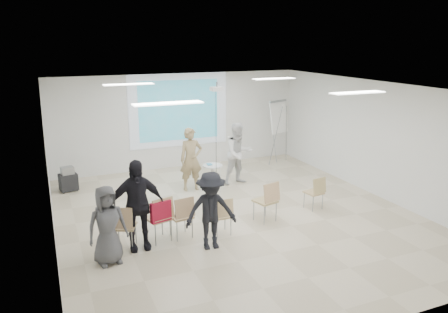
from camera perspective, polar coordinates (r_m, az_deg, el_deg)
name	(u,v)px	position (r m, az deg, el deg)	size (l,w,h in m)	color
floor	(237,218)	(10.40, 1.72, -8.00)	(8.00, 9.00, 0.10)	beige
ceiling	(238,86)	(9.62, 1.87, 9.25)	(8.00, 9.00, 0.10)	white
wall_back	(179,121)	(14.06, -5.94, 4.66)	(8.00, 0.10, 3.00)	silver
wall_left	(46,175)	(9.06, -22.24, -2.27)	(0.10, 9.00, 3.00)	silver
wall_right	(378,139)	(12.11, 19.53, 2.16)	(0.10, 9.00, 3.00)	silver
projection_halo	(179,110)	(13.94, -5.90, 6.03)	(3.20, 0.01, 2.30)	silver
projection_image	(179,110)	(13.93, -5.88, 6.02)	(2.60, 0.01, 1.90)	teal
pedestal_table	(213,175)	(12.13, -1.51, -2.41)	(0.60, 0.60, 0.68)	white
player_left	(191,155)	(11.87, -4.33, 0.18)	(0.72, 0.48, 1.96)	tan
player_right	(239,150)	(12.35, 1.93, 0.80)	(0.94, 0.76, 1.96)	white
controller_left	(194,141)	(12.08, -3.93, 1.97)	(0.04, 0.12, 0.04)	white
controller_right	(229,137)	(12.42, 0.70, 2.51)	(0.04, 0.11, 0.04)	white
chair_far_left	(123,224)	(8.82, -13.01, -8.58)	(0.58, 0.60, 0.92)	tan
chair_left_mid	(160,215)	(8.99, -8.31, -7.63)	(0.57, 0.60, 0.98)	tan
chair_left_inner	(182,214)	(9.12, -5.46, -7.45)	(0.49, 0.52, 0.92)	tan
chair_center	(222,213)	(9.22, -0.21, -7.44)	(0.39, 0.42, 0.84)	tan
chair_right_inner	(268,198)	(9.90, 5.73, -5.47)	(0.55, 0.58, 0.96)	tan
chair_right_far	(316,190)	(10.81, 11.91, -4.35)	(0.45, 0.47, 0.83)	tan
red_jacket	(161,212)	(8.81, -8.26, -7.13)	(0.44, 0.10, 0.42)	#AA152D
laptop	(180,214)	(9.22, -5.71, -7.53)	(0.34, 0.24, 0.03)	black
audience_left	(136,199)	(8.64, -11.39, -5.41)	(1.22, 0.73, 2.09)	black
audience_mid	(211,206)	(8.54, -1.74, -6.45)	(1.15, 0.63, 1.78)	black
audience_outer	(107,221)	(8.29, -15.05, -8.10)	(0.82, 0.54, 1.68)	#525357
flipchart_easel	(278,117)	(14.44, 7.13, 5.11)	(0.86, 0.68, 2.11)	gray
av_cart	(68,180)	(12.65, -19.68, -2.89)	(0.52, 0.45, 0.68)	black
ceiling_projector	(217,94)	(11.06, -0.92, 8.14)	(0.30, 0.25, 3.00)	white
fluor_panel_nw	(129,84)	(10.93, -12.35, 9.20)	(1.20, 0.30, 0.02)	white
fluor_panel_ne	(274,79)	(12.30, 6.54, 10.07)	(1.20, 0.30, 0.02)	white
fluor_panel_sw	(168,103)	(7.54, -7.33, 6.90)	(1.20, 0.30, 0.02)	white
fluor_panel_se	(358,93)	(9.42, 17.04, 7.99)	(1.20, 0.30, 0.02)	white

